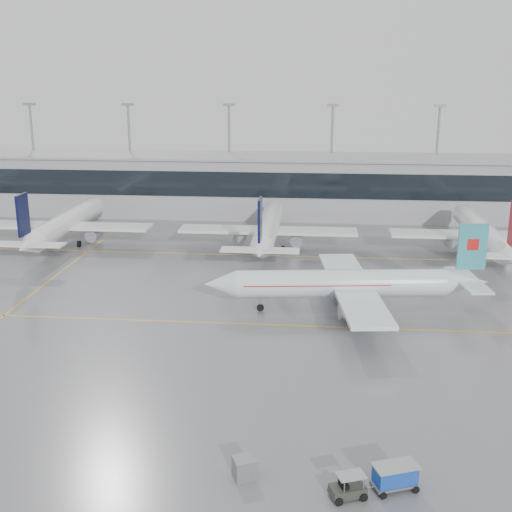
# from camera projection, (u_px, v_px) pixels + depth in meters

# --- Properties ---
(ground) EXTENTS (320.00, 320.00, 0.00)m
(ground) POSITION_uv_depth(u_px,v_px,m) (247.00, 324.00, 76.02)
(ground) COLOR slate
(ground) RESTS_ON ground
(taxi_line_main) EXTENTS (120.00, 0.25, 0.01)m
(taxi_line_main) POSITION_uv_depth(u_px,v_px,m) (247.00, 324.00, 76.02)
(taxi_line_main) COLOR #E5A411
(taxi_line_main) RESTS_ON ground
(taxi_line_north) EXTENTS (120.00, 0.25, 0.01)m
(taxi_line_north) POSITION_uv_depth(u_px,v_px,m) (266.00, 255.00, 104.75)
(taxi_line_north) COLOR #E5A411
(taxi_line_north) RESTS_ON ground
(taxi_line_cross) EXTENTS (0.25, 60.00, 0.01)m
(taxi_line_cross) POSITION_uv_depth(u_px,v_px,m) (52.00, 278.00, 93.05)
(taxi_line_cross) COLOR #E5A411
(taxi_line_cross) RESTS_ON ground
(terminal) EXTENTS (180.00, 15.00, 12.00)m
(terminal) POSITION_uv_depth(u_px,v_px,m) (278.00, 186.00, 133.77)
(terminal) COLOR gray
(terminal) RESTS_ON ground
(terminal_glass) EXTENTS (180.00, 0.20, 5.00)m
(terminal_glass) POSITION_uv_depth(u_px,v_px,m) (276.00, 185.00, 126.13)
(terminal_glass) COLOR black
(terminal_glass) RESTS_ON ground
(terminal_roof) EXTENTS (182.00, 16.00, 0.40)m
(terminal_roof) POSITION_uv_depth(u_px,v_px,m) (278.00, 157.00, 132.08)
(terminal_roof) COLOR gray
(terminal_roof) RESTS_ON ground
(light_masts) EXTENTS (156.40, 1.00, 22.60)m
(light_masts) POSITION_uv_depth(u_px,v_px,m) (280.00, 148.00, 137.51)
(light_masts) COLOR gray
(light_masts) RESTS_ON ground
(air_canada_jet) EXTENTS (35.57, 28.36, 11.06)m
(air_canada_jet) POSITION_uv_depth(u_px,v_px,m) (351.00, 284.00, 79.51)
(air_canada_jet) COLOR silver
(air_canada_jet) RESTS_ON ground
(parked_jet_b) EXTENTS (29.64, 36.96, 11.72)m
(parked_jet_b) POSITION_uv_depth(u_px,v_px,m) (66.00, 224.00, 110.39)
(parked_jet_b) COLOR white
(parked_jet_b) RESTS_ON ground
(parked_jet_c) EXTENTS (29.64, 36.96, 11.72)m
(parked_jet_c) POSITION_uv_depth(u_px,v_px,m) (268.00, 228.00, 107.28)
(parked_jet_c) COLOR white
(parked_jet_c) RESTS_ON ground
(parked_jet_d) EXTENTS (29.64, 36.96, 11.72)m
(parked_jet_d) POSITION_uv_depth(u_px,v_px,m) (482.00, 233.00, 104.17)
(parked_jet_d) COLOR white
(parked_jet_d) RESTS_ON ground
(baggage_tug) EXTENTS (3.73, 2.29, 1.79)m
(baggage_tug) POSITION_uv_depth(u_px,v_px,m) (348.00, 490.00, 44.68)
(baggage_tug) COLOR #2B3027
(baggage_tug) RESTS_ON ground
(baggage_cart) EXTENTS (3.56, 2.73, 1.95)m
(baggage_cart) POSITION_uv_depth(u_px,v_px,m) (395.00, 475.00, 45.44)
(baggage_cart) COLOR gray
(baggage_cart) RESTS_ON ground
(gse_unit) EXTENTS (2.01, 1.95, 1.57)m
(gse_unit) POSITION_uv_depth(u_px,v_px,m) (244.00, 468.00, 46.89)
(gse_unit) COLOR slate
(gse_unit) RESTS_ON ground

